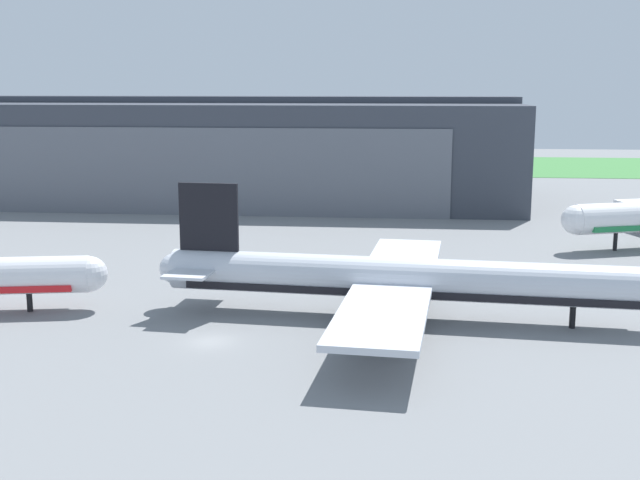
{
  "coord_description": "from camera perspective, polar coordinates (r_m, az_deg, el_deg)",
  "views": [
    {
      "loc": [
        16.4,
        -65.76,
        22.07
      ],
      "look_at": [
        6.96,
        25.79,
        4.2
      ],
      "focal_mm": 45.16,
      "sensor_mm": 36.0,
      "label": 1
    }
  ],
  "objects": [
    {
      "name": "grass_field_strip",
      "position": [
        225.99,
        1.7,
        5.39
      ],
      "size": [
        440.0,
        56.0,
        0.08
      ],
      "primitive_type": "cube",
      "color": "#418040",
      "rests_on": "ground_plane"
    },
    {
      "name": "airliner_near_left",
      "position": [
        76.59,
        5.89,
        -2.83
      ],
      "size": [
        48.9,
        41.32,
        12.66
      ],
      "color": "silver",
      "rests_on": "ground_plane"
    },
    {
      "name": "maintenance_hangar",
      "position": [
        158.14,
        -6.47,
        6.34
      ],
      "size": [
        109.64,
        41.65,
        19.81
      ],
      "color": "#383D47",
      "rests_on": "ground_plane"
    },
    {
      "name": "ground_plane",
      "position": [
        71.28,
        -7.77,
        -7.15
      ],
      "size": [
        440.0,
        440.0,
        0.0
      ],
      "primitive_type": "plane",
      "color": "slate"
    }
  ]
}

